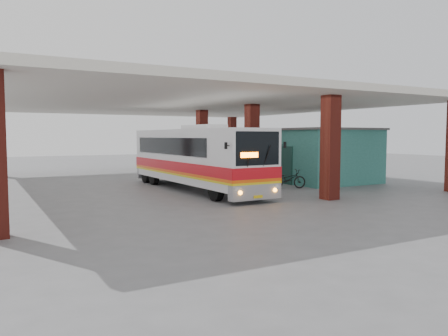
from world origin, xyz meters
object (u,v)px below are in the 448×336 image
coach_bus (195,158)px  red_chair (252,173)px  pedestrian (333,177)px  motorcycle (288,179)px

coach_bus → red_chair: 5.77m
coach_bus → red_chair: (5.03, 2.59, -1.17)m
pedestrian → red_chair: pedestrian is taller
coach_bus → motorcycle: 4.81m
motorcycle → pedestrian: bearing=-170.0°
pedestrian → red_chair: size_ratio=1.96×
pedestrian → motorcycle: bearing=-118.6°
coach_bus → motorcycle: size_ratio=5.90×
motorcycle → red_chair: 4.51m
coach_bus → pedestrian: coach_bus is taller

